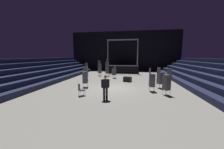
# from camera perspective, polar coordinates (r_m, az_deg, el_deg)

# --- Properties ---
(ground_plane) EXTENTS (22.00, 30.00, 0.10)m
(ground_plane) POSITION_cam_1_polar(r_m,az_deg,el_deg) (11.87, 0.79, -6.40)
(ground_plane) COLOR gray
(arena_end_wall) EXTENTS (22.00, 0.30, 8.00)m
(arena_end_wall) POSITION_cam_1_polar(r_m,az_deg,el_deg) (26.44, 5.52, 10.44)
(arena_end_wall) COLOR black
(arena_end_wall) RESTS_ON ground_plane
(bleacher_bank_left) EXTENTS (4.50, 24.00, 2.70)m
(bleacher_bank_left) POSITION_cam_1_polar(r_m,az_deg,el_deg) (16.23, -30.87, 1.40)
(bleacher_bank_left) COLOR #191E38
(bleacher_bank_left) RESTS_ON ground_plane
(bleacher_bank_right) EXTENTS (4.50, 24.00, 2.70)m
(bleacher_bank_right) POSITION_cam_1_polar(r_m,az_deg,el_deg) (14.36, 38.60, 0.03)
(bleacher_bank_right) COLOR #191E38
(bleacher_bank_right) RESTS_ON ground_plane
(stage_riser) EXTENTS (5.57, 2.70, 5.81)m
(stage_riser) POSITION_cam_1_polar(r_m,az_deg,el_deg) (22.96, 4.86, 2.64)
(stage_riser) COLOR black
(stage_riser) RESTS_ON ground_plane
(man_with_tie) EXTENTS (0.56, 0.35, 1.71)m
(man_with_tie) POSITION_cam_1_polar(r_m,az_deg,el_deg) (8.49, -3.03, -5.27)
(man_with_tie) COLOR black
(man_with_tie) RESTS_ON ground_plane
(chair_stack_front_left) EXTENTS (0.48, 0.48, 2.56)m
(chair_stack_front_left) POSITION_cam_1_polar(r_m,az_deg,el_deg) (19.03, -2.22, 3.17)
(chair_stack_front_left) COLOR #B2B5BA
(chair_stack_front_left) RESTS_ON ground_plane
(chair_stack_front_right) EXTENTS (0.60, 0.60, 2.05)m
(chair_stack_front_right) POSITION_cam_1_polar(r_m,az_deg,el_deg) (10.42, 23.53, -3.09)
(chair_stack_front_right) COLOR #B2B5BA
(chair_stack_front_right) RESTS_ON ground_plane
(chair_stack_mid_left) EXTENTS (0.50, 0.50, 1.96)m
(chair_stack_mid_left) POSITION_cam_1_polar(r_m,az_deg,el_deg) (12.29, -11.98, -1.15)
(chair_stack_mid_left) COLOR #B2B5BA
(chair_stack_mid_left) RESTS_ON ground_plane
(chair_stack_mid_right) EXTENTS (0.46, 0.46, 1.96)m
(chair_stack_mid_right) POSITION_cam_1_polar(r_m,az_deg,el_deg) (11.09, 17.60, -2.35)
(chair_stack_mid_right) COLOR #B2B5BA
(chair_stack_mid_right) RESTS_ON ground_plane
(chair_stack_mid_centre) EXTENTS (0.62, 0.62, 1.71)m
(chair_stack_mid_centre) POSITION_cam_1_polar(r_m,az_deg,el_deg) (17.24, 0.91, 1.25)
(chair_stack_mid_centre) COLOR #B2B5BA
(chair_stack_mid_centre) RESTS_ON ground_plane
(chair_stack_rear_left) EXTENTS (0.61, 0.61, 2.31)m
(chair_stack_rear_left) POSITION_cam_1_polar(r_m,az_deg,el_deg) (19.37, -5.61, 2.85)
(chair_stack_rear_left) COLOR #B2B5BA
(chair_stack_rear_left) RESTS_ON ground_plane
(chair_stack_rear_right) EXTENTS (0.51, 0.51, 2.14)m
(chair_stack_rear_right) POSITION_cam_1_polar(r_m,az_deg,el_deg) (15.91, -11.82, 1.25)
(chair_stack_rear_right) COLOR #B2B5BA
(chair_stack_rear_right) RESTS_ON ground_plane
(chair_stack_rear_centre) EXTENTS (0.60, 0.60, 1.96)m
(chair_stack_rear_centre) POSITION_cam_1_polar(r_m,az_deg,el_deg) (12.50, 20.89, -1.36)
(chair_stack_rear_centre) COLOR #B2B5BA
(chair_stack_rear_centre) RESTS_ON ground_plane
(equipment_road_case) EXTENTS (1.03, 0.82, 0.56)m
(equipment_road_case) POSITION_cam_1_polar(r_m,az_deg,el_deg) (14.90, 7.00, -2.15)
(equipment_road_case) COLOR black
(equipment_road_case) RESTS_ON ground_plane
(loose_chair_near_man) EXTENTS (0.62, 0.62, 0.95)m
(loose_chair_near_man) POSITION_cam_1_polar(r_m,az_deg,el_deg) (9.77, -13.93, -6.32)
(loose_chair_near_man) COLOR #B2B5BA
(loose_chair_near_man) RESTS_ON ground_plane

